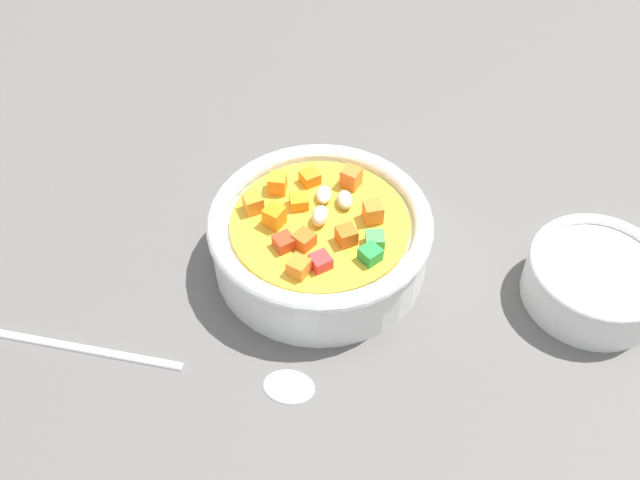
# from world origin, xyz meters

# --- Properties ---
(ground_plane) EXTENTS (1.40, 1.40, 0.02)m
(ground_plane) POSITION_xyz_m (0.00, 0.00, -0.01)
(ground_plane) COLOR #565451
(soup_bowl_main) EXTENTS (0.16, 0.16, 0.06)m
(soup_bowl_main) POSITION_xyz_m (0.00, 0.00, 0.03)
(soup_bowl_main) COLOR white
(soup_bowl_main) RESTS_ON ground_plane
(spoon) EXTENTS (0.14, 0.19, 0.01)m
(spoon) POSITION_xyz_m (-0.12, -0.01, 0.00)
(spoon) COLOR silver
(spoon) RESTS_ON ground_plane
(side_bowl_small) EXTENTS (0.10, 0.10, 0.04)m
(side_bowl_small) POSITION_xyz_m (0.11, -0.16, 0.02)
(side_bowl_small) COLOR white
(side_bowl_small) RESTS_ON ground_plane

